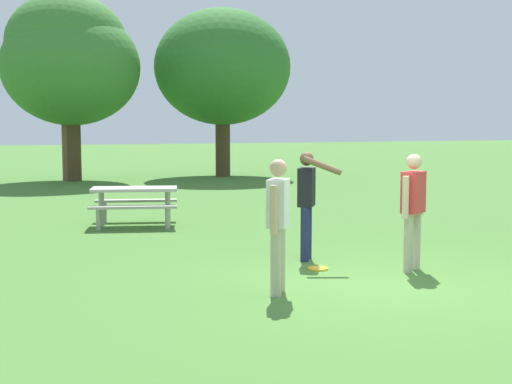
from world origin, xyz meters
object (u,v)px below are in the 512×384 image
object	(u,v)px
person_thrower	(278,217)
picnic_table_near	(135,198)
frisbee	(318,269)
tree_broad_center	(67,46)
person_catcher	(307,197)
person_bystander	(413,204)
tree_slender_mid	(222,67)
tree_far_right	(71,68)

from	to	relation	value
person_thrower	picnic_table_near	size ratio (longest dim) A/B	0.83
frisbee	tree_broad_center	size ratio (longest dim) A/B	0.04
person_catcher	frisbee	size ratio (longest dim) A/B	5.57
person_catcher	frisbee	bearing A→B (deg)	-101.55
person_bystander	tree_broad_center	size ratio (longest dim) A/B	0.25
picnic_table_near	tree_slender_mid	xyz separation A→B (m)	(5.58, 11.92, 3.61)
person_catcher	tree_slender_mid	world-z (taller)	tree_slender_mid
person_bystander	tree_far_right	distance (m)	17.84
person_thrower	tree_far_right	bearing A→B (deg)	92.19
frisbee	picnic_table_near	world-z (taller)	picnic_table_near
picnic_table_near	tree_far_right	world-z (taller)	tree_far_right
person_catcher	picnic_table_near	xyz separation A→B (m)	(-1.81, 4.47, -0.40)
tree_broad_center	tree_slender_mid	distance (m)	5.81
frisbee	tree_far_right	size ratio (longest dim) A/B	0.05
tree_broad_center	person_bystander	bearing A→B (deg)	-79.99
person_catcher	person_thrower	bearing A→B (deg)	-123.42
person_thrower	person_catcher	xyz separation A→B (m)	(1.20, 1.82, 0.02)
person_bystander	frisbee	xyz separation A→B (m)	(-1.21, 0.52, -0.93)
frisbee	tree_broad_center	bearing A→B (deg)	96.29
tree_far_right	person_bystander	bearing A→B (deg)	-80.32
tree_far_right	tree_slender_mid	size ratio (longest dim) A/B	0.95
picnic_table_near	tree_far_right	xyz separation A→B (m)	(-0.08, 11.64, 3.44)
frisbee	tree_broad_center	xyz separation A→B (m)	(-1.86, 16.89, 4.74)
tree_broad_center	frisbee	bearing A→B (deg)	-83.71
person_catcher	tree_broad_center	bearing A→B (deg)	97.05
tree_far_right	tree_slender_mid	world-z (taller)	tree_slender_mid
tree_far_right	tree_slender_mid	xyz separation A→B (m)	(5.67, 0.28, 0.18)
frisbee	person_bystander	bearing A→B (deg)	-23.31
person_thrower	tree_slender_mid	xyz separation A→B (m)	(4.98, 18.22, 3.23)
person_catcher	person_bystander	world-z (taller)	same
person_catcher	person_bystander	distance (m)	1.62
person_thrower	tree_far_right	distance (m)	18.21
tree_slender_mid	tree_broad_center	bearing A→B (deg)	-178.01
tree_broad_center	tree_far_right	xyz separation A→B (m)	(0.12, -0.08, -0.76)
person_bystander	tree_slender_mid	distance (m)	18.11
person_catcher	tree_far_right	size ratio (longest dim) A/B	0.27
person_catcher	frisbee	distance (m)	1.18
picnic_table_near	frisbee	bearing A→B (deg)	-72.15
person_thrower	tree_slender_mid	world-z (taller)	tree_slender_mid
picnic_table_near	tree_far_right	size ratio (longest dim) A/B	0.33
person_bystander	tree_slender_mid	bearing A→B (deg)	81.26
person_bystander	tree_far_right	xyz separation A→B (m)	(-2.96, 17.33, 3.06)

